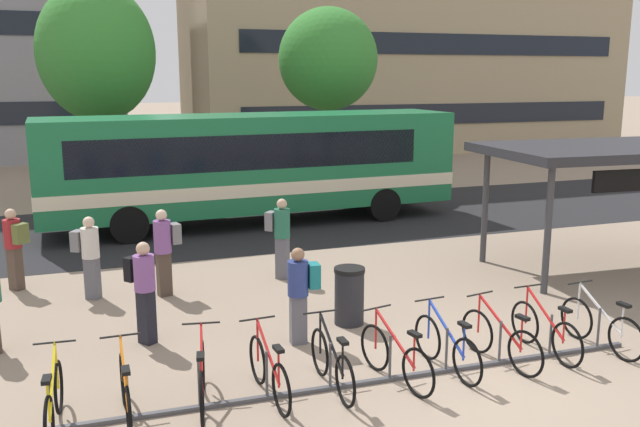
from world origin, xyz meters
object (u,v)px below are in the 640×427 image
at_px(city_bus, 255,164).
at_px(commuter_grey_pack_4, 281,233).
at_px(parked_bicycle_orange_1, 126,394).
at_px(parked_bicycle_yellow_0, 54,403).
at_px(parked_bicycle_blue_6, 447,347).
at_px(commuter_teal_pack_6, 300,289).
at_px(trash_bin, 349,296).
at_px(parked_bicycle_red_3, 269,372).
at_px(parked_bicycle_black_4, 332,364).
at_px(street_tree_0, 328,60).
at_px(commuter_olive_pack_0, 14,243).
at_px(transit_shelter, 613,154).
at_px(commuter_black_pack_2, 143,285).
at_px(street_tree_1, 96,53).
at_px(parked_bicycle_red_7, 501,340).
at_px(parked_bicycle_red_2, 202,379).
at_px(commuter_grey_pack_5, 89,252).
at_px(parked_bicycle_red_8, 545,331).
at_px(parked_bicycle_red_5, 396,358).
at_px(parked_bicycle_white_9, 600,326).
at_px(commuter_grey_pack_1, 164,246).

height_order(city_bus, commuter_grey_pack_4, city_bus).
relative_size(parked_bicycle_orange_1, commuter_grey_pack_4, 0.98).
bearing_deg(parked_bicycle_yellow_0, parked_bicycle_blue_6, -86.47).
distance_m(parked_bicycle_orange_1, parked_bicycle_blue_6, 4.59).
distance_m(commuter_teal_pack_6, trash_bin, 1.29).
bearing_deg(parked_bicycle_red_3, parked_bicycle_black_4, -95.63).
bearing_deg(street_tree_0, commuter_olive_pack_0, -136.22).
distance_m(parked_bicycle_red_3, trash_bin, 3.09).
distance_m(transit_shelter, commuter_black_pack_2, 10.44).
distance_m(city_bus, commuter_grey_pack_4, 5.73).
distance_m(commuter_olive_pack_0, commuter_grey_pack_4, 5.42).
distance_m(commuter_teal_pack_6, street_tree_1, 15.41).
bearing_deg(parked_bicycle_red_7, parked_bicycle_red_2, 77.63).
relative_size(commuter_grey_pack_4, commuter_teal_pack_6, 1.08).
bearing_deg(parked_bicycle_red_7, commuter_grey_pack_5, 37.45).
bearing_deg(commuter_grey_pack_5, parked_bicycle_orange_1, -57.07).
height_order(parked_bicycle_orange_1, commuter_grey_pack_5, commuter_grey_pack_5).
height_order(commuter_grey_pack_4, street_tree_0, street_tree_0).
height_order(parked_bicycle_red_8, commuter_teal_pack_6, commuter_teal_pack_6).
height_order(parked_bicycle_red_5, parked_bicycle_white_9, same).
height_order(transit_shelter, commuter_black_pack_2, transit_shelter).
relative_size(parked_bicycle_red_5, commuter_olive_pack_0, 1.00).
distance_m(parked_bicycle_red_7, commuter_grey_pack_5, 7.91).
height_order(parked_bicycle_red_2, parked_bicycle_red_8, same).
bearing_deg(commuter_teal_pack_6, parked_bicycle_red_8, 158.13).
xyz_separation_m(city_bus, commuter_grey_pack_1, (-3.36, -5.96, -0.76)).
height_order(parked_bicycle_orange_1, parked_bicycle_blue_6, same).
xyz_separation_m(parked_bicycle_red_8, commuter_olive_pack_0, (-8.11, 6.33, 0.60)).
distance_m(parked_bicycle_yellow_0, parked_bicycle_white_9, 8.20).
relative_size(city_bus, street_tree_1, 1.64).
relative_size(parked_bicycle_red_3, parked_bicycle_red_7, 1.01).
height_order(parked_bicycle_red_7, parked_bicycle_white_9, same).
distance_m(parked_bicycle_white_9, street_tree_0, 17.13).
distance_m(parked_bicycle_black_4, commuter_grey_pack_1, 5.30).
distance_m(parked_bicycle_blue_6, commuter_grey_pack_5, 7.24).
bearing_deg(trash_bin, commuter_grey_pack_5, 145.24).
xyz_separation_m(city_bus, street_tree_0, (4.26, 5.44, 3.11)).
height_order(city_bus, street_tree_0, street_tree_0).
bearing_deg(commuter_olive_pack_0, parked_bicycle_orange_1, 154.08).
height_order(commuter_olive_pack_0, commuter_grey_pack_5, commuter_olive_pack_0).
height_order(parked_bicycle_red_8, commuter_grey_pack_5, commuter_grey_pack_5).
bearing_deg(parked_bicycle_red_7, parked_bicycle_yellow_0, 78.82).
distance_m(parked_bicycle_blue_6, transit_shelter, 7.50).
relative_size(parked_bicycle_red_5, commuter_grey_pack_4, 0.97).
height_order(parked_bicycle_black_4, parked_bicycle_red_8, same).
distance_m(parked_bicycle_yellow_0, commuter_teal_pack_6, 4.13).
bearing_deg(parked_bicycle_yellow_0, street_tree_1, 0.16).
bearing_deg(street_tree_0, transit_shelter, -80.96).
height_order(city_bus, parked_bicycle_blue_6, city_bus).
xyz_separation_m(city_bus, trash_bin, (-0.49, -8.64, -1.26)).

